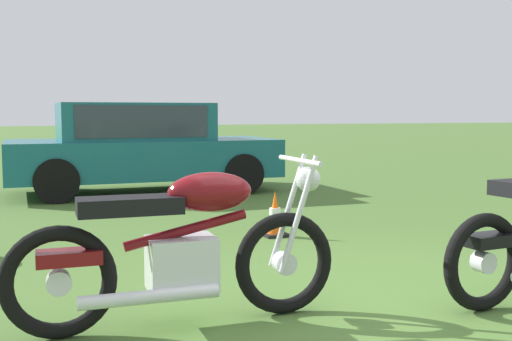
# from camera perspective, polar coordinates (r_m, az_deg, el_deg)

# --- Properties ---
(ground_plane) EXTENTS (120.00, 120.00, 0.00)m
(ground_plane) POSITION_cam_1_polar(r_m,az_deg,el_deg) (4.22, 11.31, -12.50)
(ground_plane) COLOR #476B2D
(motorcycle_maroon) EXTENTS (2.03, 0.64, 1.02)m
(motorcycle_maroon) POSITION_cam_1_polar(r_m,az_deg,el_deg) (3.80, -6.75, -6.99)
(motorcycle_maroon) COLOR black
(motorcycle_maroon) RESTS_ON ground
(car_teal) EXTENTS (4.21, 1.95, 1.43)m
(car_teal) POSITION_cam_1_polar(r_m,az_deg,el_deg) (10.23, -10.60, 2.50)
(car_teal) COLOR #19606B
(car_teal) RESTS_ON ground
(traffic_cone) EXTENTS (0.25, 0.25, 0.47)m
(traffic_cone) POSITION_cam_1_polar(r_m,az_deg,el_deg) (6.51, 1.75, -4.13)
(traffic_cone) COLOR #EA590F
(traffic_cone) RESTS_ON ground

